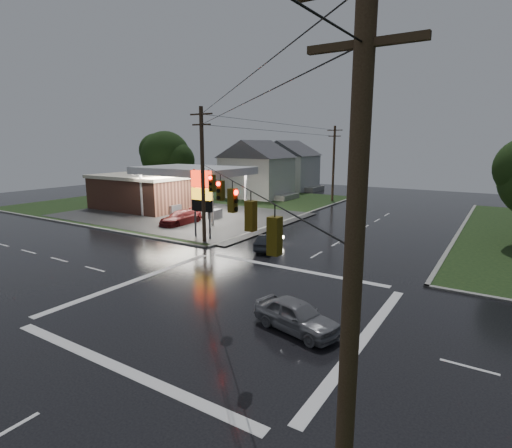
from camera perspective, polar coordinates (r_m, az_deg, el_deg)
The scene contains 14 objects.
ground at distance 21.04m, azimuth -3.80°, elevation -11.38°, with size 120.00×120.00×0.00m, color black.
grass_nw at distance 56.60m, azimuth -9.63°, elevation 3.08°, with size 36.00×36.00×0.08m, color black.
gas_station at distance 51.58m, azimuth -14.13°, elevation 4.90°, with size 26.20×18.00×5.60m.
pylon_sign at distance 34.39m, azimuth -7.77°, elevation 4.45°, with size 2.00×0.35×6.00m.
utility_pole_nw at distance 32.82m, azimuth -7.63°, elevation 7.12°, with size 2.20×0.32×11.00m.
utility_pole_se at distance 6.89m, azimuth 13.55°, elevation -9.71°, with size 2.20×0.32×11.00m.
utility_pole_n at distance 57.64m, azimuth 11.03°, elevation 8.61°, with size 2.20×0.32×10.50m.
traffic_signals at distance 19.44m, azimuth -4.04°, elevation 6.48°, with size 26.87×26.87×1.47m.
house_near at distance 61.08m, azimuth 0.15°, elevation 7.97°, with size 11.05×8.48×8.60m.
house_far at distance 71.97m, azimuth 4.61°, elevation 8.47°, with size 11.05×8.48×8.60m.
tree_nw_behind at distance 64.34m, azimuth -12.70°, elevation 9.46°, with size 8.93×7.60×10.00m.
car_north at distance 31.07m, azimuth 1.82°, elevation -2.58°, with size 1.30×3.72×1.23m, color black.
car_crossing at distance 18.13m, azimuth 5.80°, elevation -12.87°, with size 1.67×4.15×1.42m, color slate.
car_pump at distance 41.29m, azimuth -10.70°, elevation 0.91°, with size 2.03×4.98×1.45m, color maroon.
Camera 1 is at (11.49, -15.62, 8.18)m, focal length 28.00 mm.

